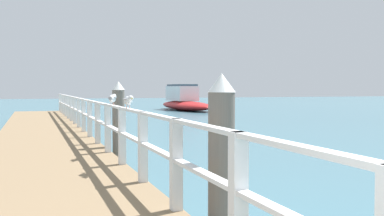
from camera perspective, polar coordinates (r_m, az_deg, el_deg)
The scene contains 7 objects.
pier_deck at distance 14.31m, azimuth -18.22°, elevation -3.97°, with size 2.53×26.98×0.49m, color #846B4C.
pier_railing at distance 14.32m, azimuth -13.52°, elevation -0.41°, with size 0.12×25.50×1.01m.
dock_piling_near at distance 4.78m, azimuth 3.72°, elevation -7.47°, with size 0.29×0.29×1.99m.
dock_piling_far at distance 10.53m, azimuth -9.25°, elevation -2.02°, with size 0.29×0.29×1.99m.
seagull_foreground at distance 7.46m, azimuth -8.04°, elevation 0.98°, with size 0.18×0.48×0.21m.
seagull_background at distance 9.01m, azimuth -10.01°, elevation 1.23°, with size 0.24×0.46×0.21m.
boat_2 at distance 37.62m, azimuth -0.95°, elevation 0.83°, with size 3.04×9.03×2.15m.
Camera 1 is at (-0.29, -0.73, 1.84)m, focal length 42.29 mm.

